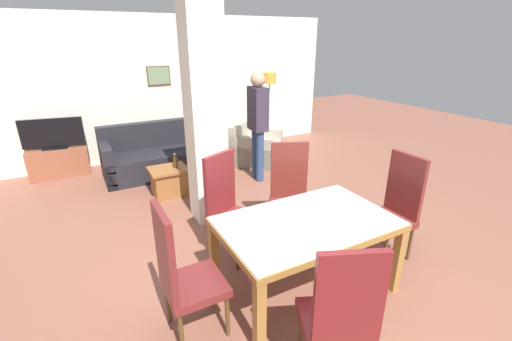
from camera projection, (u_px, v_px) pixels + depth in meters
name	position (u px, v px, depth m)	size (l,w,h in m)	color
ground_plane	(303.00, 286.00, 3.37)	(18.00, 18.00, 0.00)	brown
back_wall	(166.00, 88.00, 6.72)	(7.20, 0.09, 2.70)	silver
divider_pillar	(205.00, 119.00, 4.21)	(0.43, 0.39, 2.70)	silver
dining_table	(306.00, 234.00, 3.16)	(1.58, 1.00, 0.74)	olive
dining_chair_near_left	(340.00, 315.00, 2.23)	(0.60, 0.60, 1.16)	maroon
dining_chair_far_left	(228.00, 204.00, 3.70)	(0.61, 0.61, 1.16)	maroon
dining_chair_head_left	(182.00, 272.00, 2.63)	(0.46, 0.46, 1.16)	maroon
dining_chair_far_right	(290.00, 190.00, 4.04)	(0.61, 0.61, 1.16)	maroon
dining_chair_head_right	(395.00, 206.00, 3.67)	(0.46, 0.46, 1.16)	maroon
sofa	(160.00, 156.00, 6.12)	(1.93, 0.88, 0.87)	black
armchair	(254.00, 149.00, 6.63)	(1.20, 1.20, 0.76)	#B3AE99
coffee_table	(169.00, 181.00, 5.26)	(0.56, 0.48, 0.43)	brown
bottle	(175.00, 162.00, 5.19)	(0.06, 0.06, 0.22)	#4C2D14
tv_stand	(59.00, 162.00, 5.98)	(0.94, 0.40, 0.50)	#945137
tv_screen	(53.00, 134.00, 5.79)	(0.97, 0.26, 0.52)	black
floor_lamp	(269.00, 86.00, 7.28)	(0.29, 0.29, 1.59)	#B7B7BC
standing_person	(258.00, 119.00, 5.54)	(0.25, 0.39, 1.80)	navy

